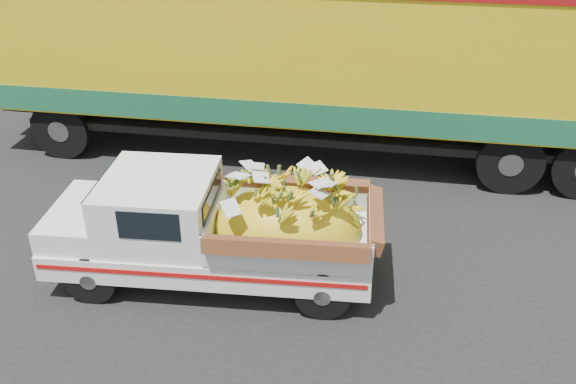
# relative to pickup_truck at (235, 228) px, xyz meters

# --- Properties ---
(ground) EXTENTS (100.00, 100.00, 0.00)m
(ground) POSITION_rel_pickup_truck_xyz_m (-0.25, 0.65, -0.80)
(ground) COLOR black
(ground) RESTS_ON ground
(curb) EXTENTS (60.00, 0.25, 0.15)m
(curb) POSITION_rel_pickup_truck_xyz_m (-0.25, 6.66, -0.73)
(curb) COLOR gray
(curb) RESTS_ON ground
(sidewalk) EXTENTS (60.00, 4.00, 0.14)m
(sidewalk) POSITION_rel_pickup_truck_xyz_m (-0.25, 8.76, -0.73)
(sidewalk) COLOR gray
(sidewalk) RESTS_ON ground
(pickup_truck) EXTENTS (4.42, 2.11, 1.49)m
(pickup_truck) POSITION_rel_pickup_truck_xyz_m (0.00, 0.00, 0.00)
(pickup_truck) COLOR black
(pickup_truck) RESTS_ON ground
(semi_trailer) EXTENTS (12.04, 3.35, 3.80)m
(semi_trailer) POSITION_rel_pickup_truck_xyz_m (0.14, 4.21, 1.32)
(semi_trailer) COLOR black
(semi_trailer) RESTS_ON ground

